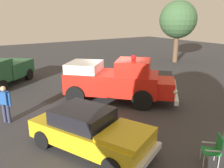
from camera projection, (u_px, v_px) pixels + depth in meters
ground_plane at (115, 96)px, 13.50m from camera, size 60.00×60.00×0.00m
vintage_fire_truck at (116, 80)px, 12.39m from camera, size 5.72×5.76×2.59m
classic_hot_rod at (91, 130)px, 7.86m from camera, size 3.48×4.73×1.46m
parked_pickup at (3, 71)px, 15.29m from camera, size 4.63×4.70×1.90m
lawn_chair_by_car at (215, 148)px, 7.09m from camera, size 0.69×0.69×1.02m
spectator_standing at (5, 102)px, 9.86m from camera, size 0.48×0.56×1.68m
oak_tree_right at (178, 20)px, 22.33m from camera, size 3.62×3.62×6.02m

